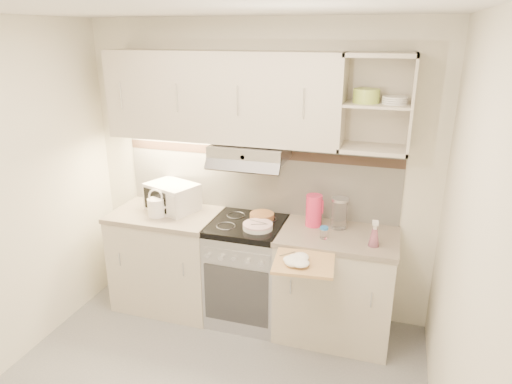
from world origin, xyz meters
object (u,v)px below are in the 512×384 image
electric_range (247,271)px  glass_jar (339,213)px  pink_pitcher (314,210)px  watering_can (157,207)px  spray_bottle (374,235)px  plate_stack (258,226)px  cutting_board (304,263)px  microwave (172,197)px

electric_range → glass_jar: size_ratio=3.57×
pink_pitcher → electric_range: bearing=173.6°
watering_can → glass_jar: (1.50, 0.21, 0.04)m
glass_jar → pink_pitcher: bearing=-176.5°
electric_range → spray_bottle: (1.02, -0.13, 0.53)m
watering_can → plate_stack: bearing=-9.5°
pink_pitcher → cutting_board: pink_pitcher is taller
microwave → spray_bottle: 1.76m
microwave → pink_pitcher: (1.25, 0.02, 0.01)m
pink_pitcher → plate_stack: bearing=-171.8°
glass_jar → spray_bottle: bearing=-40.8°
electric_range → pink_pitcher: pink_pitcher is taller
microwave → spray_bottle: microwave is taller
glass_jar → cutting_board: 0.65m
pink_pitcher → glass_jar: 0.20m
electric_range → glass_jar: bearing=9.3°
microwave → watering_can: watering_can is taller
microwave → glass_jar: bearing=22.0°
glass_jar → spray_bottle: size_ratio=1.17×
electric_range → plate_stack: bearing=-37.0°
pink_pitcher → cutting_board: 0.62m
electric_range → plate_stack: 0.50m
glass_jar → electric_range: bearing=-170.7°
glass_jar → cutting_board: (-0.15, -0.61, -0.16)m
pink_pitcher → glass_jar: bearing=-14.3°
plate_stack → microwave: bearing=168.1°
electric_range → watering_can: bearing=-173.2°
microwave → cutting_board: 1.43m
microwave → pink_pitcher: bearing=21.6°
spray_bottle → cutting_board: 0.58m
cutting_board → electric_range: bearing=133.4°
electric_range → microwave: bearing=173.3°
microwave → glass_jar: glass_jar is taller
watering_can → cutting_board: (1.35, -0.40, -0.12)m
glass_jar → plate_stack: bearing=-160.9°
plate_stack → glass_jar: size_ratio=0.95×
pink_pitcher → cutting_board: (0.05, -0.60, -0.16)m
electric_range → watering_can: (-0.77, -0.09, 0.54)m
watering_can → cutting_board: size_ratio=0.69×
cutting_board → spray_bottle: bearing=33.0°
spray_bottle → watering_can: bearing=172.5°
plate_stack → spray_bottle: spray_bottle is taller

